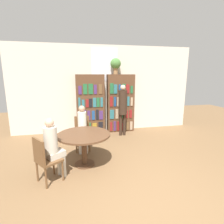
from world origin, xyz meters
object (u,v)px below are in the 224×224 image
object	(u,v)px
seated_reader_left	(82,127)
seated_reader_right	(53,146)
chair_near_camera	(45,158)
librarian_standing	(123,105)
bookshelf_right	(120,103)
bookshelf_left	(90,104)
reading_table	(84,139)
flower_vase	(116,64)
chair_left_side	(82,131)

from	to	relation	value
seated_reader_left	seated_reader_right	world-z (taller)	same
chair_near_camera	seated_reader_left	size ratio (longest dim) A/B	0.73
chair_near_camera	seated_reader_left	distance (m)	1.48
seated_reader_right	librarian_standing	world-z (taller)	librarian_standing
bookshelf_right	chair_near_camera	world-z (taller)	bookshelf_right
seated_reader_left	librarian_standing	size ratio (longest dim) A/B	0.73
bookshelf_right	seated_reader_left	size ratio (longest dim) A/B	1.64
bookshelf_left	reading_table	xyz separation A→B (m)	(-0.34, -2.26, -0.40)
bookshelf_left	flower_vase	distance (m)	1.61
flower_vase	bookshelf_right	bearing A→B (deg)	-1.52
chair_left_side	seated_reader_left	world-z (taller)	seated_reader_left
bookshelf_right	seated_reader_left	world-z (taller)	bookshelf_right
seated_reader_left	chair_near_camera	bearing A→B (deg)	59.65
flower_vase	reading_table	bearing A→B (deg)	-118.54
reading_table	librarian_standing	distance (m)	2.26
flower_vase	librarian_standing	xyz separation A→B (m)	(0.13, -0.51, -1.33)
seated_reader_left	chair_left_side	bearing A→B (deg)	-90.00
bookshelf_right	seated_reader_right	xyz separation A→B (m)	(-2.00, -2.69, -0.32)
librarian_standing	reading_table	bearing A→B (deg)	-127.74
reading_table	flower_vase	bearing A→B (deg)	61.46
reading_table	chair_near_camera	bearing A→B (deg)	-143.94
bookshelf_left	seated_reader_right	xyz separation A→B (m)	(-0.94, -2.69, -0.32)
flower_vase	seated_reader_right	world-z (taller)	flower_vase
bookshelf_right	reading_table	distance (m)	2.69
chair_left_side	reading_table	bearing A→B (deg)	90.00
bookshelf_left	seated_reader_left	distance (m)	1.60
bookshelf_left	librarian_standing	xyz separation A→B (m)	(1.01, -0.50, 0.02)
flower_vase	seated_reader_right	size ratio (longest dim) A/B	0.43
chair_left_side	bookshelf_right	bearing A→B (deg)	-136.56
flower_vase	reading_table	distance (m)	3.11
seated_reader_left	librarian_standing	world-z (taller)	librarian_standing
chair_left_side	bookshelf_left	bearing A→B (deg)	-104.51
librarian_standing	seated_reader_left	bearing A→B (deg)	-142.91
chair_near_camera	chair_left_side	size ratio (longest dim) A/B	1.00
bookshelf_right	chair_left_side	size ratio (longest dim) A/B	2.25
bookshelf_left	librarian_standing	distance (m)	1.13
librarian_standing	flower_vase	bearing A→B (deg)	104.31
flower_vase	chair_near_camera	xyz separation A→B (m)	(-1.97, -2.80, -1.85)
bookshelf_right	flower_vase	bearing A→B (deg)	178.48
bookshelf_left	chair_near_camera	xyz separation A→B (m)	(-1.09, -2.79, -0.50)
chair_near_camera	flower_vase	bearing A→B (deg)	108.81
bookshelf_right	seated_reader_right	bearing A→B (deg)	-126.69
seated_reader_left	bookshelf_left	bearing A→B (deg)	-102.78
chair_near_camera	librarian_standing	bearing A→B (deg)	101.49
chair_near_camera	seated_reader_right	size ratio (longest dim) A/B	0.73
bookshelf_left	seated_reader_left	world-z (taller)	bookshelf_left
flower_vase	bookshelf_left	bearing A→B (deg)	-179.68
bookshelf_left	reading_table	world-z (taller)	bookshelf_left
chair_near_camera	bookshelf_right	bearing A→B (deg)	106.36
flower_vase	seated_reader_left	size ratio (longest dim) A/B	0.43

